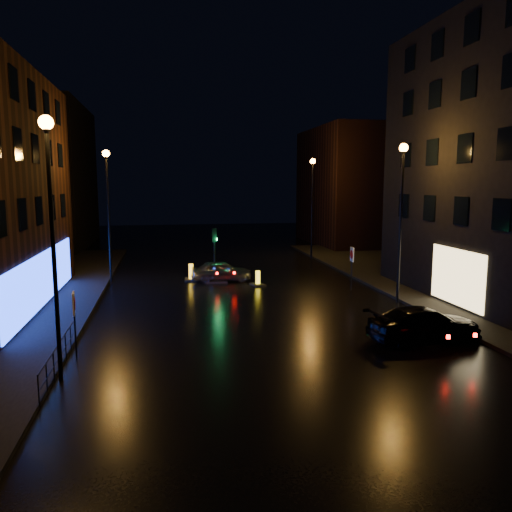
% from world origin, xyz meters
% --- Properties ---
extents(ground, '(120.00, 120.00, 0.00)m').
position_xyz_m(ground, '(0.00, 0.00, 0.00)').
color(ground, black).
rests_on(ground, ground).
extents(pavement_right, '(12.00, 44.00, 0.15)m').
position_xyz_m(pavement_right, '(14.00, 8.00, 0.07)').
color(pavement_right, black).
rests_on(pavement_right, ground).
extents(building_far_left, '(8.00, 16.00, 14.00)m').
position_xyz_m(building_far_left, '(-16.00, 35.00, 7.00)').
color(building_far_left, black).
rests_on(building_far_left, ground).
extents(building_far_right, '(8.00, 14.00, 12.00)m').
position_xyz_m(building_far_right, '(15.00, 32.00, 6.00)').
color(building_far_right, black).
rests_on(building_far_right, ground).
extents(street_lamp_lnear, '(0.44, 0.44, 8.37)m').
position_xyz_m(street_lamp_lnear, '(-7.80, -2.00, 5.56)').
color(street_lamp_lnear, black).
rests_on(street_lamp_lnear, ground).
extents(street_lamp_lfar, '(0.44, 0.44, 8.37)m').
position_xyz_m(street_lamp_lfar, '(-7.80, 14.00, 5.56)').
color(street_lamp_lfar, black).
rests_on(street_lamp_lfar, ground).
extents(street_lamp_rnear, '(0.44, 0.44, 8.37)m').
position_xyz_m(street_lamp_rnear, '(7.80, 6.00, 5.56)').
color(street_lamp_rnear, black).
rests_on(street_lamp_rnear, ground).
extents(street_lamp_rfar, '(0.44, 0.44, 8.37)m').
position_xyz_m(street_lamp_rfar, '(7.80, 22.00, 5.56)').
color(street_lamp_rfar, black).
rests_on(street_lamp_rfar, ground).
extents(traffic_signal, '(1.40, 2.40, 3.45)m').
position_xyz_m(traffic_signal, '(-1.20, 14.00, 0.50)').
color(traffic_signal, black).
rests_on(traffic_signal, ground).
extents(guard_railing, '(0.05, 6.04, 1.00)m').
position_xyz_m(guard_railing, '(-8.00, -1.00, 0.74)').
color(guard_railing, black).
rests_on(guard_railing, ground).
extents(silver_hatchback, '(3.95, 1.62, 1.34)m').
position_xyz_m(silver_hatchback, '(-0.80, 13.65, 0.67)').
color(silver_hatchback, '#929598').
rests_on(silver_hatchback, ground).
extents(dark_sedan, '(5.01, 2.57, 1.39)m').
position_xyz_m(dark_sedan, '(5.88, -0.30, 0.69)').
color(dark_sedan, black).
rests_on(dark_sedan, ground).
extents(bollard_near, '(0.94, 1.20, 0.93)m').
position_xyz_m(bollard_near, '(1.29, 11.89, 0.20)').
color(bollard_near, black).
rests_on(bollard_near, ground).
extents(bollard_far, '(0.91, 1.30, 1.09)m').
position_xyz_m(bollard_far, '(-2.74, 14.30, 0.24)').
color(bollard_far, black).
rests_on(bollard_far, ground).
extents(road_sign_left, '(0.13, 0.60, 2.48)m').
position_xyz_m(road_sign_left, '(-7.65, 0.05, 1.86)').
color(road_sign_left, black).
rests_on(road_sign_left, ground).
extents(road_sign_right, '(0.11, 0.63, 2.60)m').
position_xyz_m(road_sign_right, '(6.50, 9.40, 1.95)').
color(road_sign_right, black).
rests_on(road_sign_right, ground).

